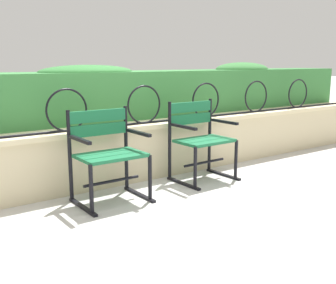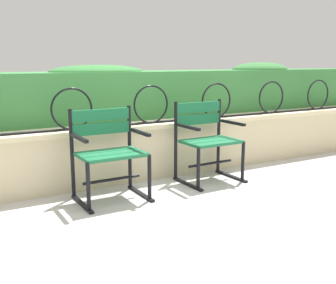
% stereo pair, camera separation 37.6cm
% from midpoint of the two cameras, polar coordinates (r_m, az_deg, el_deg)
% --- Properties ---
extents(ground_plane, '(60.00, 60.00, 0.00)m').
position_cam_midpoint_polar(ground_plane, '(3.77, -1.39, -8.66)').
color(ground_plane, '#B7B5AF').
extents(stone_wall, '(8.17, 0.41, 0.61)m').
position_cam_midpoint_polar(stone_wall, '(4.49, -8.35, -1.42)').
color(stone_wall, beige).
rests_on(stone_wall, ground).
extents(iron_arch_fence, '(7.61, 0.02, 0.42)m').
position_cam_midpoint_polar(iron_arch_fence, '(4.25, -10.53, 4.45)').
color(iron_arch_fence, black).
rests_on(iron_arch_fence, stone_wall).
extents(hedge_row, '(8.01, 0.67, 0.66)m').
position_cam_midpoint_polar(hedge_row, '(4.84, -11.56, 6.67)').
color(hedge_row, '#387A3D').
rests_on(hedge_row, stone_wall).
extents(park_chair_left, '(0.63, 0.52, 0.85)m').
position_cam_midpoint_polar(park_chair_left, '(3.83, -11.30, -1.34)').
color(park_chair_left, '#19663D').
rests_on(park_chair_left, ground).
extents(park_chair_right, '(0.64, 0.53, 0.86)m').
position_cam_midpoint_polar(park_chair_right, '(4.45, 2.08, 0.63)').
color(park_chair_right, '#19663D').
rests_on(park_chair_right, ground).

